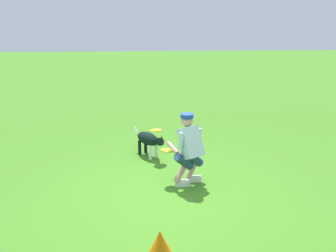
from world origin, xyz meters
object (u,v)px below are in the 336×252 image
person (189,148)px  frisbee_held (167,150)px  dog (149,140)px  frisbee_flying (156,130)px  training_cone (160,244)px

person → frisbee_held: 0.40m
person → dog: 1.54m
person → frisbee_flying: person is taller
person → dog: person is taller
person → frisbee_flying: size_ratio=5.49×
person → frisbee_flying: bearing=-9.2°
person → training_cone: bearing=128.1°
frisbee_held → training_cone: (0.24, 2.05, -0.42)m
person → frisbee_flying: (0.53, -1.12, -0.03)m
frisbee_held → person: bearing=162.7°
dog → frisbee_flying: (-0.14, 0.22, 0.29)m
frisbee_held → dog: bearing=-76.3°
dog → frisbee_flying: 0.39m
dog → frisbee_held: frisbee_held is taller
dog → frisbee_held: (-0.30, 1.23, 0.23)m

